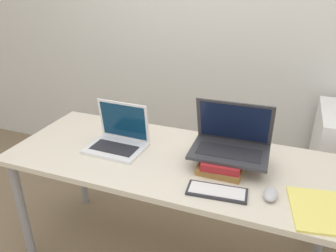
{
  "coord_description": "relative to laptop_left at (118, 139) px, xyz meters",
  "views": [
    {
      "loc": [
        0.5,
        -1.05,
        1.6
      ],
      "look_at": [
        -0.03,
        0.35,
        0.9
      ],
      "focal_mm": 35.0,
      "sensor_mm": 36.0,
      "label": 1
    }
  ],
  "objects": [
    {
      "name": "laptop_on_books",
      "position": [
        0.61,
        0.05,
        0.07
      ],
      "size": [
        0.39,
        0.27,
        0.26
      ],
      "color": "#333338",
      "rests_on": "book_stack"
    },
    {
      "name": "wireless_keyboard",
      "position": [
        0.61,
        -0.22,
        -0.04
      ],
      "size": [
        0.27,
        0.13,
        0.01
      ],
      "color": "#28282D",
      "rests_on": "desk"
    },
    {
      "name": "laptop_left",
      "position": [
        0.0,
        0.0,
        0.0
      ],
      "size": [
        0.31,
        0.24,
        0.25
      ],
      "color": "silver",
      "rests_on": "desk"
    },
    {
      "name": "mouse",
      "position": [
        0.83,
        -0.17,
        -0.03
      ],
      "size": [
        0.06,
        0.1,
        0.04
      ],
      "color": "#B2B2B7",
      "rests_on": "desk"
    },
    {
      "name": "wall_back",
      "position": [
        0.33,
        1.08,
        0.58
      ],
      "size": [
        8.0,
        0.05,
        2.7
      ],
      "color": "silver",
      "rests_on": "ground_plane"
    },
    {
      "name": "notepad",
      "position": [
        1.02,
        -0.2,
        -0.04
      ],
      "size": [
        0.26,
        0.32,
        0.01
      ],
      "color": "#EFE066",
      "rests_on": "desk"
    },
    {
      "name": "book_stack",
      "position": [
        0.59,
        0.0,
        -0.02
      ],
      "size": [
        0.22,
        0.27,
        0.07
      ],
      "color": "olive",
      "rests_on": "desk"
    },
    {
      "name": "desk",
      "position": [
        0.33,
        -0.01,
        -0.12
      ],
      "size": [
        1.76,
        0.7,
        0.72
      ],
      "color": "beige",
      "rests_on": "ground_plane"
    }
  ]
}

